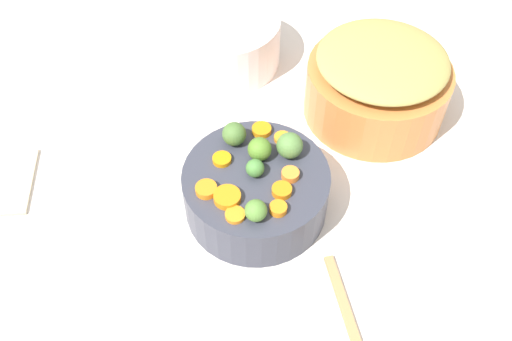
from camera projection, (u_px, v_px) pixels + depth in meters
The scene contains 19 objects.
tabletop at pixel (262, 236), 0.88m from camera, with size 2.40×2.40×0.02m, color silver.
serving_bowl_carrots at pixel (256, 191), 0.87m from camera, with size 0.23×0.23×0.08m, color #363946.
metal_pot at pixel (376, 91), 1.00m from camera, with size 0.25×0.25×0.10m, color #CB783B.
stuffing_mound at pixel (383, 60), 0.94m from camera, with size 0.23×0.23×0.04m, color tan.
carrot_slice_0 at pixel (290, 174), 0.83m from camera, with size 0.03×0.03×0.01m, color orange.
carrot_slice_1 at pixel (206, 189), 0.81m from camera, with size 0.03×0.03×0.01m, color orange.
carrot_slice_2 at pixel (235, 215), 0.79m from camera, with size 0.03×0.03×0.01m, color orange.
carrot_slice_3 at pixel (222, 159), 0.85m from camera, with size 0.03×0.03×0.01m, color orange.
carrot_slice_4 at pixel (227, 197), 0.80m from camera, with size 0.04×0.04×0.01m, color orange.
carrot_slice_5 at pixel (282, 190), 0.81m from camera, with size 0.03×0.03×0.01m, color orange.
carrot_slice_6 at pixel (278, 209), 0.79m from camera, with size 0.03×0.03×0.01m, color orange.
carrot_slice_7 at pixel (282, 138), 0.88m from camera, with size 0.03×0.03×0.01m, color orange.
carrot_slice_8 at pixel (262, 130), 0.89m from camera, with size 0.03×0.03×0.01m, color orange.
brussels_sprout_0 at pixel (258, 211), 0.77m from camera, with size 0.03×0.03×0.03m, color #538235.
brussels_sprout_1 at pixel (260, 149), 0.85m from camera, with size 0.04×0.04×0.04m, color #527F29.
brussels_sprout_2 at pixel (234, 134), 0.86m from camera, with size 0.04×0.04×0.04m, color #496E32.
brussels_sprout_3 at pixel (290, 145), 0.85m from camera, with size 0.04×0.04×0.04m, color #537D3D.
brussels_sprout_4 at pixel (255, 168), 0.83m from camera, with size 0.03×0.03×0.03m, color #467E38.
casserole_dish at pixel (224, 41), 1.09m from camera, with size 0.22×0.22×0.10m, color white.
Camera 1 is at (-0.14, 0.45, 0.75)m, focal length 39.08 mm.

